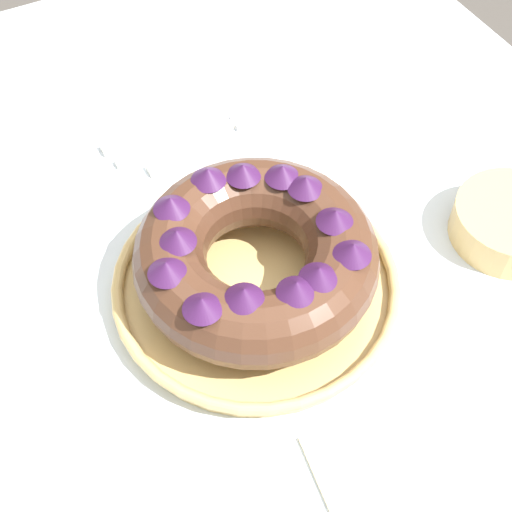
% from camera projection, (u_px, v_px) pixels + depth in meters
% --- Properties ---
extents(dining_table, '(1.26, 1.05, 0.75)m').
position_uv_depth(dining_table, '(250.00, 358.00, 0.80)').
color(dining_table, silver).
rests_on(dining_table, ground_plane).
extents(serving_dish, '(0.29, 0.29, 0.03)m').
position_uv_depth(serving_dish, '(256.00, 285.00, 0.73)').
color(serving_dish, tan).
rests_on(serving_dish, dining_table).
extents(bundt_cake, '(0.24, 0.24, 0.09)m').
position_uv_depth(bundt_cake, '(256.00, 255.00, 0.69)').
color(bundt_cake, '#4C2D1E').
rests_on(bundt_cake, serving_dish).
extents(fork, '(0.02, 0.22, 0.01)m').
position_uv_depth(fork, '(211.00, 132.00, 0.88)').
color(fork, white).
rests_on(fork, dining_table).
extents(serving_knife, '(0.02, 0.24, 0.01)m').
position_uv_depth(serving_knife, '(177.00, 126.00, 0.89)').
color(serving_knife, white).
rests_on(serving_knife, dining_table).
extents(cake_knife, '(0.02, 0.19, 0.01)m').
position_uv_depth(cake_knife, '(211.00, 149.00, 0.86)').
color(cake_knife, white).
rests_on(cake_knife, dining_table).
extents(side_bowl, '(0.13, 0.13, 0.04)m').
position_uv_depth(side_bowl, '(511.00, 223.00, 0.77)').
color(side_bowl, tan).
rests_on(side_bowl, dining_table).
extents(napkin, '(0.17, 0.13, 0.00)m').
position_uv_depth(napkin, '(395.00, 501.00, 0.61)').
color(napkin, beige).
rests_on(napkin, dining_table).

